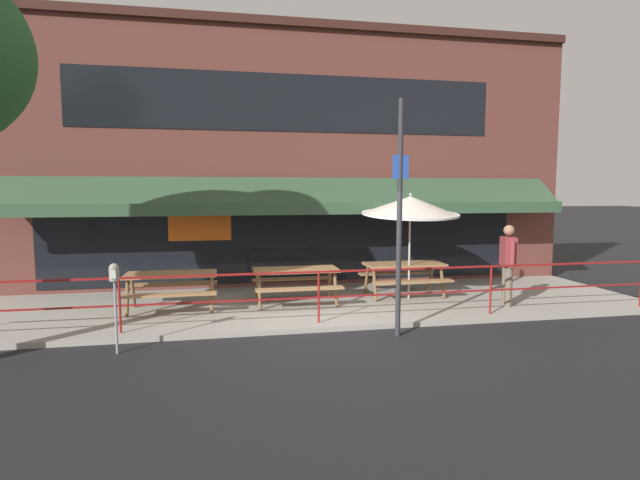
% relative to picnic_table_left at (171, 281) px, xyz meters
% --- Properties ---
extents(ground_plane, '(120.00, 120.00, 0.00)m').
position_rel_picnic_table_left_xyz_m(ground_plane, '(2.75, -1.82, -0.71)').
color(ground_plane, black).
extents(patio_deck, '(15.00, 4.00, 0.10)m').
position_rel_picnic_table_left_xyz_m(patio_deck, '(2.75, 0.18, -0.66)').
color(patio_deck, '#9E998E').
rests_on(patio_deck, ground).
extents(restaurant_building, '(15.00, 1.60, 6.71)m').
position_rel_picnic_table_left_xyz_m(restaurant_building, '(2.74, 2.40, 2.63)').
color(restaurant_building, brown).
rests_on(restaurant_building, ground).
extents(patio_railing, '(13.84, 0.04, 0.97)m').
position_rel_picnic_table_left_xyz_m(patio_railing, '(2.75, -1.52, 0.09)').
color(patio_railing, maroon).
rests_on(patio_railing, patio_deck).
extents(picnic_table_left, '(1.80, 1.42, 0.76)m').
position_rel_picnic_table_left_xyz_m(picnic_table_left, '(0.00, 0.00, 0.00)').
color(picnic_table_left, '#997047').
rests_on(picnic_table_left, patio_deck).
extents(picnic_table_centre, '(1.80, 1.42, 0.76)m').
position_rel_picnic_table_left_xyz_m(picnic_table_centre, '(2.56, 0.08, 0.00)').
color(picnic_table_centre, '#997047').
rests_on(picnic_table_centre, patio_deck).
extents(picnic_table_right, '(1.80, 1.42, 0.76)m').
position_rel_picnic_table_left_xyz_m(picnic_table_right, '(5.12, 0.39, 0.00)').
color(picnic_table_right, '#997047').
rests_on(picnic_table_right, patio_deck).
extents(patio_umbrella_right, '(2.14, 2.14, 2.38)m').
position_rel_picnic_table_left_xyz_m(patio_umbrella_right, '(5.12, 0.08, 1.47)').
color(patio_umbrella_right, '#B7B2A8').
rests_on(patio_umbrella_right, patio_deck).
extents(pedestrian_walking, '(0.32, 0.61, 1.71)m').
position_rel_picnic_table_left_xyz_m(pedestrian_walking, '(6.90, -0.95, 0.35)').
color(pedestrian_walking, '#665B4C').
rests_on(pedestrian_walking, patio_deck).
extents(parking_meter_near, '(0.15, 0.16, 1.42)m').
position_rel_picnic_table_left_xyz_m(parking_meter_near, '(-0.61, -2.32, 0.44)').
color(parking_meter_near, gray).
rests_on(parking_meter_near, ground).
extents(street_sign_pole, '(0.28, 0.09, 4.06)m').
position_rel_picnic_table_left_xyz_m(street_sign_pole, '(4.00, -2.27, 1.38)').
color(street_sign_pole, '#2D2D33').
rests_on(street_sign_pole, ground).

